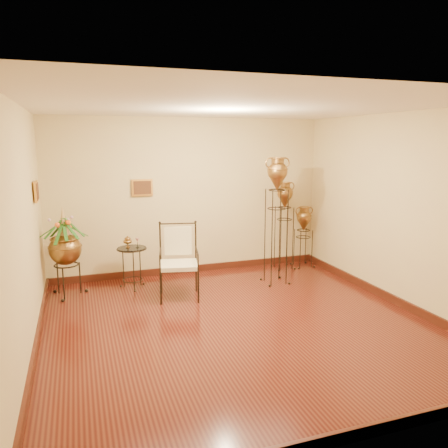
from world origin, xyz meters
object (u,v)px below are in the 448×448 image
object	(u,v)px
amphora_tall	(276,219)
planter_urn	(65,245)
amphora_mid	(284,225)
armchair	(179,262)
side_table	(132,267)

from	to	relation	value
amphora_tall	planter_urn	world-z (taller)	amphora_tall
planter_urn	amphora_mid	bearing A→B (deg)	4.11
amphora_tall	armchair	distance (m)	1.82
amphora_tall	amphora_mid	size ratio (longest dim) A/B	1.29
armchair	side_table	xyz separation A→B (m)	(-0.62, 0.70, -0.22)
amphora_mid	side_table	world-z (taller)	amphora_mid
side_table	amphora_tall	bearing A→B (deg)	-11.84
planter_urn	side_table	size ratio (longest dim) A/B	1.67
side_table	planter_urn	bearing A→B (deg)	-178.02
amphora_tall	side_table	world-z (taller)	amphora_tall
amphora_mid	armchair	distance (m)	2.45
amphora_tall	amphora_mid	bearing A→B (deg)	54.83
planter_urn	side_table	distance (m)	1.11
amphora_tall	planter_urn	size ratio (longest dim) A/B	1.49
armchair	planter_urn	bearing A→B (deg)	169.27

